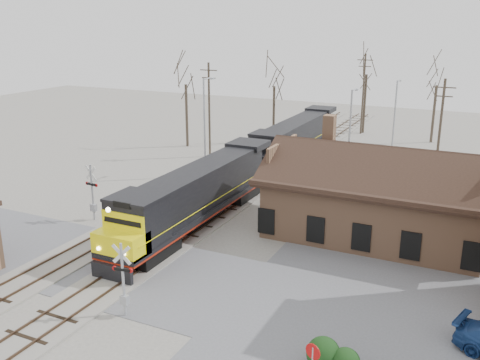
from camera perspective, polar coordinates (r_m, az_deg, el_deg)
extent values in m
plane|color=#9D988E|center=(33.22, -11.66, -9.42)|extent=(140.00, 140.00, 0.00)
cube|color=#5B5B60|center=(33.22, -11.66, -9.40)|extent=(60.00, 9.00, 0.03)
cube|color=#5B5B60|center=(31.00, 21.98, -12.36)|extent=(22.00, 26.00, 0.03)
cube|color=#9D988E|center=(45.05, -0.16, -1.87)|extent=(3.40, 90.00, 0.12)
cube|color=#473323|center=(45.31, -0.97, -1.61)|extent=(0.08, 90.00, 0.14)
cube|color=#473323|center=(44.72, 0.67, -1.86)|extent=(0.08, 90.00, 0.14)
cube|color=#9D988E|center=(47.08, -5.09, -1.10)|extent=(3.40, 90.00, 0.12)
cube|color=#473323|center=(47.41, -5.84, -0.86)|extent=(0.08, 90.00, 0.14)
cube|color=#473323|center=(46.70, -4.34, -1.09)|extent=(0.08, 90.00, 0.14)
cube|color=#A17253|center=(38.12, 14.28, -2.86)|extent=(14.00, 8.00, 4.00)
cube|color=black|center=(37.48, 14.51, 0.17)|extent=(15.20, 9.20, 0.30)
cube|color=black|center=(35.04, 13.86, 0.77)|extent=(15.00, 4.71, 2.66)
cube|color=black|center=(39.41, 15.30, 2.42)|extent=(15.00, 4.71, 2.66)
cube|color=#A17253|center=(39.16, 9.50, 5.26)|extent=(0.80, 0.80, 2.20)
cube|color=black|center=(34.41, -9.74, -7.35)|extent=(2.49, 3.98, 1.00)
cube|color=black|center=(44.81, -0.21, -1.32)|extent=(2.49, 3.98, 1.00)
cube|color=black|center=(39.15, -4.36, -2.86)|extent=(2.99, 19.91, 0.35)
cube|color=maroon|center=(39.22, -4.35, -3.16)|extent=(3.01, 19.91, 0.12)
cube|color=black|center=(39.69, -3.51, -0.22)|extent=(2.59, 14.43, 2.79)
cube|color=black|center=(32.86, -10.84, -4.18)|extent=(2.99, 2.79, 2.79)
cube|color=#FFED0D|center=(31.94, -12.55, -6.56)|extent=(2.99, 1.79, 1.39)
cube|color=black|center=(31.86, -13.49, -9.64)|extent=(2.79, 0.25, 1.00)
cylinder|color=#FFF2CC|center=(30.43, -13.89, -3.10)|extent=(0.28, 0.10, 0.28)
cube|color=black|center=(51.34, 3.43, 1.02)|extent=(2.49, 3.98, 1.00)
cube|color=black|center=(63.15, 7.92, 3.90)|extent=(2.49, 3.98, 1.00)
cube|color=black|center=(56.99, 5.93, 3.39)|extent=(2.99, 19.91, 0.35)
cube|color=maroon|center=(57.05, 5.92, 3.17)|extent=(3.01, 19.91, 0.12)
cube|color=black|center=(57.81, 6.40, 5.13)|extent=(2.59, 14.43, 2.79)
cube|color=black|center=(49.95, 3.08, 3.35)|extent=(2.99, 2.79, 2.79)
cube|color=black|center=(48.64, 2.30, 1.97)|extent=(2.99, 1.79, 1.39)
cube|color=black|center=(48.17, 1.80, -0.02)|extent=(2.79, 0.25, 1.00)
cylinder|color=#A5A8AD|center=(27.72, -12.35, -10.40)|extent=(0.14, 0.14, 3.99)
cube|color=silver|center=(27.12, -12.54, -7.77)|extent=(1.04, 0.17, 1.04)
cube|color=silver|center=(27.12, -12.54, -7.77)|extent=(1.04, 0.17, 1.04)
cube|color=black|center=(27.45, -12.43, -9.29)|extent=(0.91, 0.26, 0.15)
cylinder|color=#B20C0C|center=(27.67, -13.24, -9.13)|extent=(0.25, 0.11, 0.24)
cylinder|color=#B20C0C|center=(27.24, -11.61, -9.45)|extent=(0.25, 0.11, 0.24)
cube|color=#A5A8AD|center=(28.23, -12.21, -12.39)|extent=(0.40, 0.30, 0.50)
cylinder|color=#A5A8AD|center=(41.07, -15.48, -1.30)|extent=(0.15, 0.15, 4.30)
cube|color=silver|center=(40.64, -15.64, 0.72)|extent=(1.12, 0.18, 1.13)
cube|color=silver|center=(40.64, -15.64, 0.72)|extent=(1.12, 0.18, 1.13)
cube|color=black|center=(40.88, -15.55, -0.44)|extent=(0.98, 0.27, 0.16)
cylinder|color=#B20C0C|center=(40.53, -15.09, -0.55)|extent=(0.27, 0.11, 0.26)
cylinder|color=#B20C0C|center=(41.23, -16.00, -0.33)|extent=(0.27, 0.11, 0.26)
cube|color=#A5A8AD|center=(41.44, -15.35, -2.86)|extent=(0.43, 0.32, 0.54)
cylinder|color=#B20C0C|center=(22.18, 7.79, -17.69)|extent=(0.67, 0.26, 0.69)
sphere|color=black|center=(24.34, 8.87, -17.82)|extent=(1.47, 1.47, 1.47)
cylinder|color=#A5A8AD|center=(50.35, -3.81, 5.51)|extent=(0.18, 0.18, 9.31)
cylinder|color=#A5A8AD|center=(50.44, -3.40, 10.77)|extent=(0.12, 1.80, 0.12)
cube|color=#A5A8AD|center=(51.15, -2.96, 10.75)|extent=(0.25, 0.50, 0.12)
cylinder|color=#A5A8AD|center=(50.22, 11.60, 4.65)|extent=(0.18, 0.18, 8.41)
cylinder|color=#A5A8AD|center=(50.41, 12.13, 9.40)|extent=(0.12, 1.80, 0.12)
cube|color=#A5A8AD|center=(51.19, 12.35, 9.39)|extent=(0.25, 0.50, 0.12)
cylinder|color=#A5A8AD|center=(60.79, 16.14, 6.32)|extent=(0.18, 0.18, 8.21)
cylinder|color=#A5A8AD|center=(61.12, 16.59, 10.14)|extent=(0.12, 1.80, 0.12)
cube|color=#A5A8AD|center=(61.92, 16.71, 10.11)|extent=(0.25, 0.50, 0.12)
cylinder|color=#382D23|center=(57.81, -3.30, 7.40)|extent=(0.24, 0.24, 10.13)
cube|color=#382D23|center=(57.27, -3.37, 11.62)|extent=(2.00, 0.10, 0.10)
cube|color=#382D23|center=(57.35, -3.35, 10.82)|extent=(1.60, 0.10, 0.10)
cylinder|color=#382D23|center=(71.57, 12.99, 8.89)|extent=(0.24, 0.24, 10.30)
cube|color=#382D23|center=(71.13, 13.22, 12.36)|extent=(2.00, 0.10, 0.10)
cube|color=#382D23|center=(71.19, 13.18, 11.72)|extent=(1.60, 0.10, 0.10)
cylinder|color=#382D23|center=(52.98, 20.55, 5.06)|extent=(0.24, 0.24, 9.34)
cube|color=#382D23|center=(52.40, 20.98, 9.20)|extent=(2.00, 0.10, 0.10)
cube|color=#382D23|center=(52.50, 20.89, 8.34)|extent=(1.60, 0.10, 0.10)
cylinder|color=#382D23|center=(63.20, -5.71, 6.84)|extent=(0.32, 0.32, 7.28)
cylinder|color=#382D23|center=(65.44, 3.62, 7.01)|extent=(0.32, 0.32, 6.77)
cylinder|color=#382D23|center=(72.46, 13.15, 7.91)|extent=(0.32, 0.32, 7.64)
cylinder|color=#382D23|center=(69.04, 19.96, 6.62)|extent=(0.32, 0.32, 6.93)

